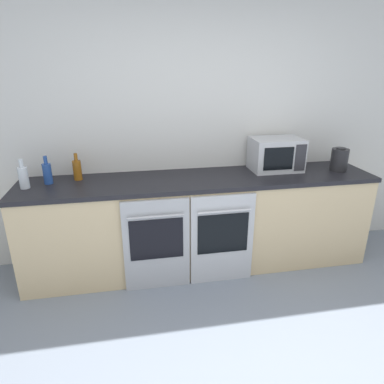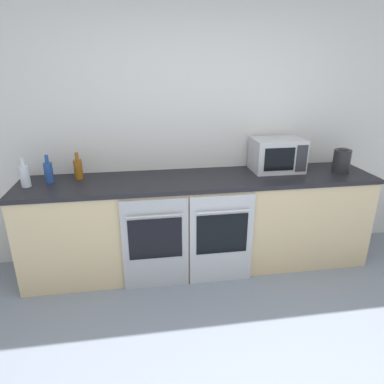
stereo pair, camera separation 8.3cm
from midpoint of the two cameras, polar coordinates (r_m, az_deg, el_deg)
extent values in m
cube|color=silver|center=(3.41, -0.46, 10.37)|extent=(10.00, 0.06, 2.60)
cube|color=#D1B789|center=(3.36, 0.61, -5.35)|extent=(3.27, 0.63, 0.87)
cube|color=black|center=(3.19, 0.65, 2.06)|extent=(3.29, 0.65, 0.04)
cube|color=#A8AAAF|center=(3.02, -6.69, -8.85)|extent=(0.57, 0.03, 0.86)
cube|color=black|center=(2.97, -6.72, -7.87)|extent=(0.46, 0.01, 0.38)
cylinder|color=#A8AAAF|center=(2.86, -6.88, -4.13)|extent=(0.47, 0.02, 0.02)
cube|color=#B7BABF|center=(3.10, 4.29, -7.91)|extent=(0.57, 0.03, 0.86)
cube|color=black|center=(3.06, 4.40, -6.94)|extent=(0.46, 0.01, 0.38)
cylinder|color=#B7BABF|center=(2.94, 4.63, -3.28)|extent=(0.47, 0.02, 0.02)
cube|color=#B7BABF|center=(3.47, 13.12, 6.16)|extent=(0.49, 0.33, 0.32)
cube|color=black|center=(3.30, 13.55, 5.40)|extent=(0.29, 0.01, 0.22)
cube|color=#2D2D33|center=(3.40, 16.95, 5.49)|extent=(0.11, 0.01, 0.25)
cylinder|color=#234793|center=(3.27, -23.62, 2.79)|extent=(0.08, 0.08, 0.18)
cylinder|color=#234793|center=(3.24, -23.93, 4.89)|extent=(0.03, 0.03, 0.07)
cylinder|color=#8C5114|center=(3.28, -19.26, 3.43)|extent=(0.08, 0.08, 0.18)
cylinder|color=#8C5114|center=(3.25, -19.51, 5.50)|extent=(0.03, 0.03, 0.07)
cylinder|color=silver|center=(3.23, -26.92, 2.11)|extent=(0.08, 0.08, 0.18)
cylinder|color=silver|center=(3.20, -27.29, 4.27)|extent=(0.03, 0.03, 0.07)
cylinder|color=#232326|center=(3.65, 22.73, 4.97)|extent=(0.16, 0.16, 0.22)
cylinder|color=#262628|center=(3.62, 22.98, 6.73)|extent=(0.09, 0.09, 0.01)
camera|label=1|loc=(0.04, -90.74, -0.28)|focal=32.00mm
camera|label=2|loc=(0.04, 89.26, 0.28)|focal=32.00mm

